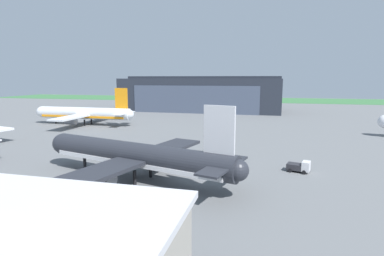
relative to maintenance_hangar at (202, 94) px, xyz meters
name	(u,v)px	position (x,y,z in m)	size (l,w,h in m)	color
ground_plane	(218,170)	(25.41, -104.08, -8.32)	(440.00, 440.00, 0.00)	slate
grass_field_strip	(257,100)	(25.41, 83.68, -8.28)	(440.00, 56.00, 0.08)	#3A7341
maintenance_hangar	(202,94)	(0.00, 0.00, 0.00)	(79.74, 34.79, 17.56)	#232833
airliner_near_right	(135,156)	(12.96, -112.48, -4.27)	(37.58, 32.41, 12.91)	#282B33
airliner_far_right	(84,114)	(-30.07, -61.18, -4.26)	(38.86, 33.26, 13.22)	silver
stair_truck	(300,167)	(39.65, -101.73, -7.33)	(4.28, 3.22, 2.05)	silver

